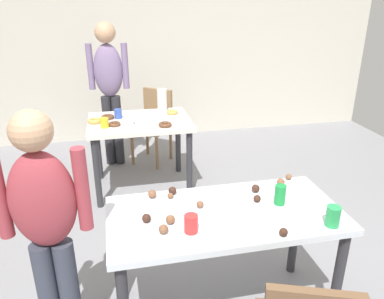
% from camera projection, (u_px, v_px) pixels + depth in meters
% --- Properties ---
extents(ground_plane, '(6.40, 6.40, 0.00)m').
position_uv_depth(ground_plane, '(213.00, 284.00, 2.69)').
color(ground_plane, gray).
extents(wall_back, '(6.40, 0.10, 2.60)m').
position_uv_depth(wall_back, '(153.00, 43.00, 5.08)').
color(wall_back, beige).
rests_on(wall_back, ground_plane).
extents(dining_table_near, '(1.35, 0.66, 0.75)m').
position_uv_depth(dining_table_near, '(225.00, 227.00, 2.22)').
color(dining_table_near, silver).
rests_on(dining_table_near, ground_plane).
extents(dining_table_far, '(1.01, 0.75, 0.75)m').
position_uv_depth(dining_table_far, '(140.00, 131.00, 3.80)').
color(dining_table_far, silver).
rests_on(dining_table_far, ground_plane).
extents(chair_far_table, '(0.56, 0.56, 0.87)m').
position_uv_depth(chair_far_table, '(154.00, 121.00, 4.54)').
color(chair_far_table, olive).
rests_on(chair_far_table, ground_plane).
extents(person_girl_near, '(0.45, 0.21, 1.45)m').
position_uv_depth(person_girl_near, '(47.00, 223.00, 1.88)').
color(person_girl_near, '#383D4C').
rests_on(person_girl_near, ground_plane).
extents(person_adult_far, '(0.45, 0.23, 1.65)m').
position_uv_depth(person_adult_far, '(109.00, 82.00, 4.24)').
color(person_adult_far, '#28282D').
rests_on(person_adult_far, ground_plane).
extents(mixing_bowl, '(0.20, 0.20, 0.09)m').
position_uv_depth(mixing_bowl, '(237.00, 215.00, 2.07)').
color(mixing_bowl, white).
rests_on(mixing_bowl, dining_table_near).
extents(soda_can, '(0.07, 0.07, 0.12)m').
position_uv_depth(soda_can, '(280.00, 195.00, 2.24)').
color(soda_can, '#198438').
rests_on(soda_can, dining_table_near).
extents(fork_near, '(0.17, 0.02, 0.01)m').
position_uv_depth(fork_near, '(299.00, 222.00, 2.07)').
color(fork_near, silver).
rests_on(fork_near, dining_table_near).
extents(cup_near_0, '(0.07, 0.07, 0.10)m').
position_uv_depth(cup_near_0, '(191.00, 224.00, 1.98)').
color(cup_near_0, red).
rests_on(cup_near_0, dining_table_near).
extents(cup_near_1, '(0.08, 0.08, 0.12)m').
position_uv_depth(cup_near_1, '(333.00, 216.00, 2.03)').
color(cup_near_1, green).
rests_on(cup_near_1, dining_table_near).
extents(cake_ball_0, '(0.05, 0.05, 0.05)m').
position_uv_depth(cake_ball_0, '(163.00, 229.00, 1.97)').
color(cake_ball_0, brown).
rests_on(cake_ball_0, dining_table_near).
extents(cake_ball_1, '(0.05, 0.05, 0.05)m').
position_uv_depth(cake_ball_1, '(170.00, 219.00, 2.06)').
color(cake_ball_1, brown).
rests_on(cake_ball_1, dining_table_near).
extents(cake_ball_2, '(0.05, 0.05, 0.05)m').
position_uv_depth(cake_ball_2, '(256.00, 188.00, 2.39)').
color(cake_ball_2, '#3D2319').
rests_on(cake_ball_2, dining_table_near).
extents(cake_ball_3, '(0.05, 0.05, 0.05)m').
position_uv_depth(cake_ball_3, '(146.00, 218.00, 2.07)').
color(cake_ball_3, '#3D2319').
rests_on(cake_ball_3, dining_table_near).
extents(cake_ball_4, '(0.05, 0.05, 0.05)m').
position_uv_depth(cake_ball_4, '(172.00, 191.00, 2.36)').
color(cake_ball_4, '#3D2319').
rests_on(cake_ball_4, dining_table_near).
extents(cake_ball_5, '(0.04, 0.04, 0.04)m').
position_uv_depth(cake_ball_5, '(289.00, 177.00, 2.55)').
color(cake_ball_5, brown).
rests_on(cake_ball_5, dining_table_near).
extents(cake_ball_6, '(0.05, 0.05, 0.05)m').
position_uv_depth(cake_ball_6, '(281.00, 182.00, 2.47)').
color(cake_ball_6, brown).
rests_on(cake_ball_6, dining_table_near).
extents(cake_ball_7, '(0.05, 0.05, 0.05)m').
position_uv_depth(cake_ball_7, '(284.00, 232.00, 1.95)').
color(cake_ball_7, '#3D2319').
rests_on(cake_ball_7, dining_table_near).
extents(cake_ball_8, '(0.04, 0.04, 0.04)m').
position_uv_depth(cake_ball_8, '(257.00, 199.00, 2.28)').
color(cake_ball_8, '#3D2319').
rests_on(cake_ball_8, dining_table_near).
extents(cake_ball_9, '(0.04, 0.04, 0.04)m').
position_uv_depth(cake_ball_9, '(200.00, 204.00, 2.21)').
color(cake_ball_9, brown).
rests_on(cake_ball_9, dining_table_near).
extents(cake_ball_10, '(0.04, 0.04, 0.04)m').
position_uv_depth(cake_ball_10, '(170.00, 196.00, 2.32)').
color(cake_ball_10, brown).
rests_on(cake_ball_10, dining_table_near).
extents(cake_ball_11, '(0.05, 0.05, 0.05)m').
position_uv_depth(cake_ball_11, '(152.00, 194.00, 2.32)').
color(cake_ball_11, brown).
rests_on(cake_ball_11, dining_table_near).
extents(pitcher_far, '(0.10, 0.10, 0.23)m').
position_uv_depth(pitcher_far, '(162.00, 100.00, 4.02)').
color(pitcher_far, white).
rests_on(pitcher_far, dining_table_far).
extents(cup_far_0, '(0.08, 0.08, 0.10)m').
position_uv_depth(cup_far_0, '(130.00, 120.00, 3.59)').
color(cup_far_0, white).
rests_on(cup_far_0, dining_table_far).
extents(cup_far_1, '(0.08, 0.08, 0.09)m').
position_uv_depth(cup_far_1, '(104.00, 123.00, 3.53)').
color(cup_far_1, yellow).
rests_on(cup_far_1, dining_table_far).
extents(cup_far_2, '(0.08, 0.08, 0.09)m').
position_uv_depth(cup_far_2, '(118.00, 114.00, 3.80)').
color(cup_far_2, '#3351B2').
rests_on(cup_far_2, dining_table_far).
extents(donut_far_0, '(0.13, 0.13, 0.04)m').
position_uv_depth(donut_far_0, '(108.00, 117.00, 3.79)').
color(donut_far_0, brown).
rests_on(donut_far_0, dining_table_far).
extents(donut_far_1, '(0.13, 0.13, 0.04)m').
position_uv_depth(donut_far_1, '(165.00, 125.00, 3.57)').
color(donut_far_1, brown).
rests_on(donut_far_1, dining_table_far).
extents(donut_far_2, '(0.10, 0.10, 0.03)m').
position_uv_depth(donut_far_2, '(142.00, 112.00, 3.95)').
color(donut_far_2, white).
rests_on(donut_far_2, dining_table_far).
extents(donut_far_3, '(0.14, 0.14, 0.04)m').
position_uv_depth(donut_far_3, '(95.00, 121.00, 3.67)').
color(donut_far_3, gold).
rests_on(donut_far_3, dining_table_far).
extents(donut_far_4, '(0.11, 0.11, 0.03)m').
position_uv_depth(donut_far_4, '(114.00, 124.00, 3.59)').
color(donut_far_4, brown).
rests_on(donut_far_4, dining_table_far).
extents(donut_far_5, '(0.12, 0.12, 0.04)m').
position_uv_depth(donut_far_5, '(172.00, 112.00, 3.95)').
color(donut_far_5, gold).
rests_on(donut_far_5, dining_table_far).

